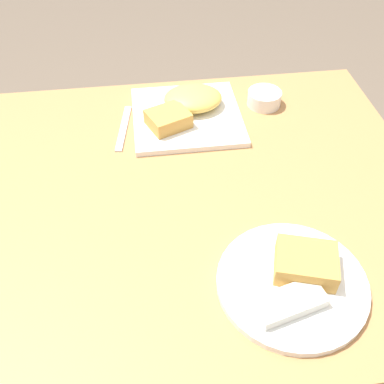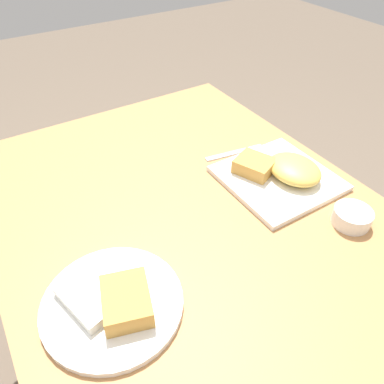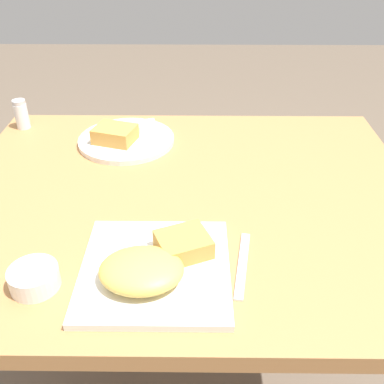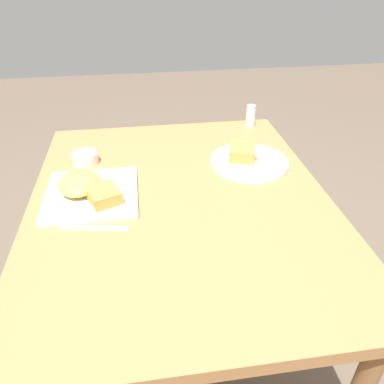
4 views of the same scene
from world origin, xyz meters
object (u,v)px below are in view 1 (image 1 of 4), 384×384
Objects in this scene: plate_oval_far at (295,280)px; sauce_ramekin at (264,98)px; plate_square_near at (187,110)px; butter_knife at (124,128)px.

plate_oval_far is 0.54m from sauce_ramekin.
plate_oval_far is at bearing 103.50° from plate_square_near.
plate_square_near is at bearing -76.50° from plate_oval_far.
plate_square_near is 1.02× the size of plate_oval_far.
plate_square_near reaches higher than plate_oval_far.
plate_oval_far is 3.04× the size of sauce_ramekin.
butter_knife is (0.36, 0.06, -0.02)m from sauce_ramekin.
sauce_ramekin is (-0.08, -0.54, 0.00)m from plate_oval_far.
plate_oval_far is 1.47× the size of butter_knife.
plate_square_near is 0.20m from sauce_ramekin.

